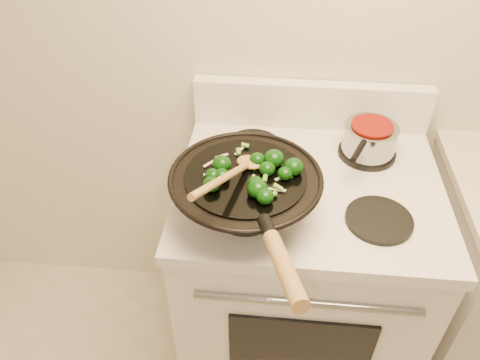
# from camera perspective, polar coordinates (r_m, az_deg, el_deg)

# --- Properties ---
(stove) EXTENTS (0.78, 0.67, 1.08)m
(stove) POSITION_cam_1_polar(r_m,az_deg,el_deg) (1.72, 7.08, -11.52)
(stove) COLOR white
(stove) RESTS_ON ground
(wok) EXTENTS (0.40, 0.65, 0.22)m
(wok) POSITION_cam_1_polar(r_m,az_deg,el_deg) (1.23, 0.71, -1.46)
(wok) COLOR black
(wok) RESTS_ON stove
(stirfry) EXTENTS (0.26, 0.25, 0.05)m
(stirfry) POSITION_cam_1_polar(r_m,az_deg,el_deg) (1.17, 1.76, 0.85)
(stirfry) COLOR #0A3308
(stirfry) RESTS_ON wok
(wooden_spoon) EXTENTS (0.15, 0.31, 0.13)m
(wooden_spoon) POSITION_cam_1_polar(r_m,az_deg,el_deg) (1.14, -0.60, 1.08)
(wooden_spoon) COLOR #A1753F
(wooden_spoon) RESTS_ON wok
(saucepan) EXTENTS (0.16, 0.25, 0.10)m
(saucepan) POSITION_cam_1_polar(r_m,az_deg,el_deg) (1.50, 15.52, 4.89)
(saucepan) COLOR gray
(saucepan) RESTS_ON stove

